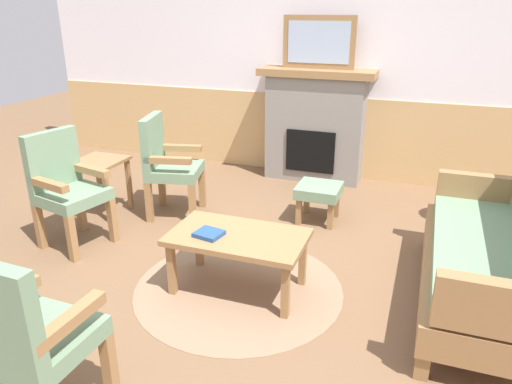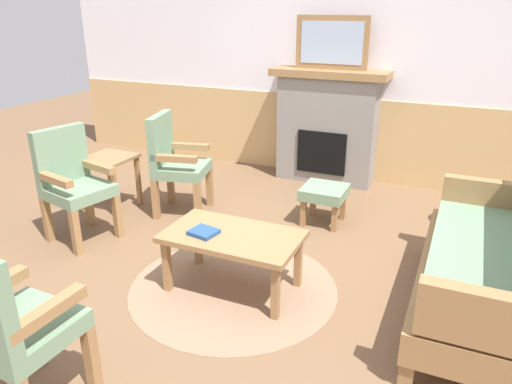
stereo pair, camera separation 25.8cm
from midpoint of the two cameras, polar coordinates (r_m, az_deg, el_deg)
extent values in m
plane|color=brown|center=(3.80, -3.80, -9.60)|extent=(14.00, 14.00, 0.00)
cube|color=white|center=(5.76, 6.59, 15.23)|extent=(7.20, 0.12, 2.70)
cube|color=tan|center=(5.85, 6.07, 6.63)|extent=(7.20, 0.02, 0.95)
cube|color=gray|center=(5.65, 5.66, 7.42)|extent=(1.10, 0.36, 1.20)
cube|color=black|center=(5.53, 5.07, 4.76)|extent=(0.56, 0.02, 0.48)
cube|color=olive|center=(5.53, 5.91, 13.86)|extent=(1.30, 0.44, 0.08)
cube|color=olive|center=(5.50, 6.04, 17.16)|extent=(0.80, 0.03, 0.56)
cube|color=#9EB2D1|center=(5.48, 5.99, 17.15)|extent=(0.68, 0.01, 0.44)
cube|color=olive|center=(4.39, 18.25, -5.06)|extent=(0.08, 0.08, 0.16)
cube|color=olive|center=(2.96, 16.54, -19.00)|extent=(0.08, 0.08, 0.16)
cube|color=olive|center=(4.43, 26.02, -5.98)|extent=(0.08, 0.08, 0.16)
cube|color=olive|center=(3.57, 22.75, -8.77)|extent=(0.70, 1.80, 0.20)
cube|color=gray|center=(3.50, 23.12, -6.49)|extent=(0.60, 1.70, 0.12)
cube|color=olive|center=(4.24, 22.98, -0.03)|extent=(0.60, 0.10, 0.30)
cube|color=olive|center=(2.70, 24.02, -12.48)|extent=(0.60, 0.10, 0.30)
cube|color=olive|center=(3.53, -12.02, -8.91)|extent=(0.05, 0.05, 0.40)
cube|color=olive|center=(3.21, 1.15, -11.70)|extent=(0.05, 0.05, 0.40)
cube|color=olive|center=(3.86, -8.64, -5.89)|extent=(0.05, 0.05, 0.40)
cube|color=olive|center=(3.57, 3.45, -8.06)|extent=(0.05, 0.05, 0.40)
cube|color=olive|center=(3.42, -4.33, -5.36)|extent=(0.96, 0.56, 0.04)
cylinder|color=#896B51|center=(3.62, -4.15, -11.26)|extent=(1.52, 1.52, 0.01)
cube|color=navy|center=(3.41, -7.75, -4.93)|extent=(0.21, 0.19, 0.03)
cube|color=olive|center=(4.54, 3.46, -2.35)|extent=(0.05, 0.05, 0.26)
cube|color=olive|center=(4.47, 7.14, -2.86)|extent=(0.05, 0.05, 0.26)
cube|color=olive|center=(4.81, 4.48, -0.99)|extent=(0.05, 0.05, 0.26)
cube|color=olive|center=(4.74, 7.98, -1.46)|extent=(0.05, 0.05, 0.26)
cube|color=gray|center=(4.57, 5.85, 0.18)|extent=(0.40, 0.40, 0.10)
cube|color=olive|center=(4.95, -7.86, 0.44)|extent=(0.07, 0.07, 0.40)
cube|color=olive|center=(4.58, -9.12, -1.43)|extent=(0.07, 0.07, 0.40)
cube|color=olive|center=(5.07, -12.47, 0.62)|extent=(0.07, 0.07, 0.40)
cube|color=olive|center=(4.70, -14.06, -1.18)|extent=(0.07, 0.07, 0.40)
cube|color=gray|center=(4.74, -11.09, 2.46)|extent=(0.58, 0.58, 0.10)
cube|color=gray|center=(4.72, -13.67, 5.86)|extent=(0.19, 0.49, 0.48)
cube|color=olive|center=(4.87, -10.53, 5.13)|extent=(0.44, 0.17, 0.06)
cube|color=olive|center=(4.50, -11.99, 3.66)|extent=(0.44, 0.17, 0.06)
cube|color=olive|center=(4.41, -18.19, -3.20)|extent=(0.07, 0.07, 0.40)
cube|color=olive|center=(4.19, -22.58, -5.13)|extent=(0.07, 0.07, 0.40)
cube|color=olive|center=(4.72, -21.45, -1.98)|extent=(0.07, 0.07, 0.40)
cube|color=olive|center=(4.52, -25.68, -3.70)|extent=(0.07, 0.07, 0.40)
cube|color=gray|center=(4.36, -22.43, -0.47)|extent=(0.58, 0.58, 0.10)
cube|color=gray|center=(4.43, -24.46, 3.54)|extent=(0.19, 0.49, 0.48)
cube|color=olive|center=(4.42, -20.60, 2.40)|extent=(0.44, 0.17, 0.06)
cube|color=olive|center=(4.20, -24.99, 0.81)|extent=(0.44, 0.17, 0.06)
cube|color=olive|center=(3.06, -25.81, -16.07)|extent=(0.06, 0.06, 0.40)
cube|color=olive|center=(2.80, -19.60, -18.81)|extent=(0.06, 0.06, 0.40)
cube|color=gray|center=(2.67, -26.83, -15.47)|extent=(0.50, 0.50, 0.10)
cube|color=olive|center=(2.73, -30.37, -11.14)|extent=(0.09, 0.44, 0.06)
cube|color=olive|center=(2.45, -24.19, -13.79)|extent=(0.09, 0.44, 0.06)
cube|color=olive|center=(5.26, -19.37, 1.36)|extent=(0.04, 0.04, 0.52)
cube|color=olive|center=(5.05, -16.18, 0.91)|extent=(0.04, 0.04, 0.52)
cube|color=olive|center=(5.01, -21.89, 0.01)|extent=(0.04, 0.04, 0.52)
cube|color=olive|center=(4.79, -18.64, -0.52)|extent=(0.04, 0.04, 0.52)
cube|color=olive|center=(4.94, -19.40, 3.44)|extent=(0.44, 0.44, 0.03)
camera|label=1|loc=(0.13, -91.92, -0.75)|focal=33.89mm
camera|label=2|loc=(0.13, 88.08, 0.75)|focal=33.89mm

